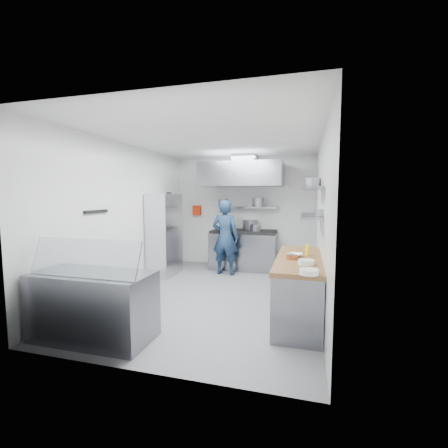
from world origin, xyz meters
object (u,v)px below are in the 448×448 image
(chef, at_px, (225,237))
(display_case, at_px, (94,306))
(wire_rack, at_px, (165,235))
(gas_range, at_px, (244,251))

(chef, bearing_deg, display_case, 80.63)
(chef, height_order, wire_rack, wire_rack)
(wire_rack, bearing_deg, display_case, -80.20)
(chef, bearing_deg, gas_range, -112.38)
(chef, relative_size, display_case, 1.15)
(wire_rack, height_order, display_case, wire_rack)
(chef, relative_size, wire_rack, 0.93)
(chef, xyz_separation_m, display_case, (-0.79, -3.47, -0.43))
(gas_range, distance_m, wire_rack, 1.99)
(display_case, bearing_deg, gas_range, 74.98)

